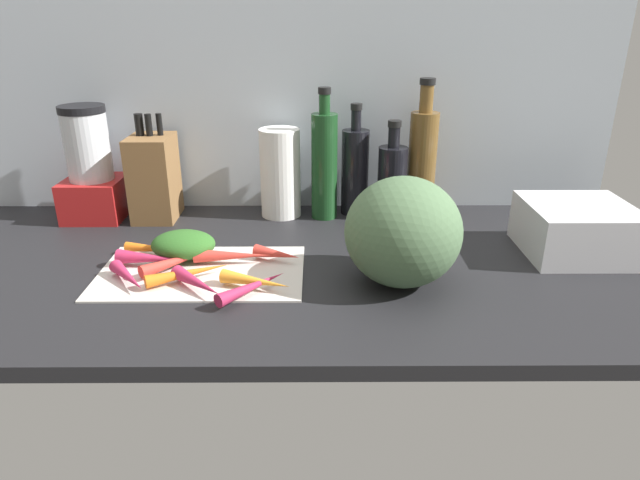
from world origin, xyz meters
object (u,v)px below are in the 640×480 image
object	(u,v)px
cutting_board	(202,271)
paper_towel_roll	(280,173)
carrot_1	(128,277)
winter_squash	(403,232)
knife_block	(154,177)
blender_appliance	(91,171)
carrot_8	(179,260)
bottle_0	(324,164)
carrot_2	(150,258)
carrot_4	(277,254)
carrot_6	(232,256)
bottle_1	(355,170)
carrot_5	(256,281)
carrot_3	(197,283)
carrot_7	(253,286)
carrot_0	(188,273)
bottle_2	(392,180)
carrot_9	(159,249)
dish_rack	(576,229)
bottle_3	(422,160)

from	to	relation	value
cutting_board	paper_towel_roll	size ratio (longest dim) A/B	1.84
carrot_1	winter_squash	xyz separation A→B (cm)	(54.53, 1.68, 8.79)
knife_block	blender_appliance	xyz separation A→B (cm)	(-16.12, 0.19, 1.60)
carrot_8	bottle_0	xyz separation A→B (cm)	(31.24, 32.71, 12.19)
carrot_2	knife_block	distance (cm)	33.77
carrot_4	carrot_6	size ratio (longest dim) A/B	0.64
bottle_0	bottle_1	world-z (taller)	bottle_0
carrot_2	carrot_5	size ratio (longest dim) A/B	1.00
carrot_2	blender_appliance	bearing A→B (deg)	125.48
carrot_4	knife_block	distance (cm)	45.57
carrot_3	knife_block	distance (cm)	48.12
carrot_7	carrot_8	distance (cm)	20.81
blender_appliance	bottle_1	size ratio (longest dim) A/B	1.00
carrot_8	paper_towel_roll	xyz separation A→B (cm)	(19.69, 34.28, 9.42)
carrot_4	bottle_0	distance (cm)	33.89
carrot_0	carrot_6	bearing A→B (deg)	46.04
bottle_2	carrot_8	bearing A→B (deg)	-146.52
bottle_2	bottle_0	bearing A→B (deg)	178.76
carrot_6	carrot_9	size ratio (longest dim) A/B	1.03
carrot_8	carrot_7	bearing A→B (deg)	-35.87
carrot_4	carrot_6	bearing A→B (deg)	-173.89
cutting_board	dish_rack	world-z (taller)	dish_rack
cutting_board	carrot_8	bearing A→B (deg)	160.45
carrot_4	dish_rack	size ratio (longest dim) A/B	0.46
carrot_0	carrot_9	xyz separation A→B (cm)	(-9.22, 12.71, -0.22)
winter_squash	bottle_3	world-z (taller)	bottle_3
bottle_2	dish_rack	bearing A→B (deg)	-31.55
carrot_1	bottle_0	size ratio (longest dim) A/B	0.39
carrot_6	blender_appliance	size ratio (longest dim) A/B	0.56
carrot_1	carrot_8	xyz separation A→B (cm)	(8.35, 7.96, -0.01)
blender_appliance	bottle_0	size ratio (longest dim) A/B	0.87
carrot_2	bottle_0	xyz separation A→B (cm)	(37.47, 32.24, 11.95)
blender_appliance	bottle_2	world-z (taller)	blender_appliance
carrot_0	bottle_0	xyz separation A→B (cm)	(27.97, 38.90, 12.23)
dish_rack	carrot_8	bearing A→B (deg)	-174.46
cutting_board	carrot_5	xyz separation A→B (cm)	(12.29, -8.40, 1.84)
carrot_9	bottle_0	xyz separation A→B (cm)	(37.20, 26.19, 12.45)
cutting_board	knife_block	bearing A→B (deg)	117.74
carrot_3	carrot_8	xyz separation A→B (cm)	(-6.00, 10.92, -0.12)
carrot_1	paper_towel_roll	world-z (taller)	paper_towel_roll
carrot_7	bottle_1	bearing A→B (deg)	64.88
cutting_board	carrot_2	xyz separation A→B (cm)	(-11.18, 2.23, 2.02)
carrot_4	carrot_8	distance (cm)	20.78
carrot_4	dish_rack	world-z (taller)	dish_rack
carrot_4	paper_towel_roll	distance (cm)	32.75
carrot_2	bottle_0	size ratio (longest dim) A/B	0.43
carrot_7	carrot_8	bearing A→B (deg)	144.13
carrot_5	bottle_2	bearing A→B (deg)	53.32
knife_block	carrot_8	bearing A→B (deg)	-68.12
carrot_0	winter_squash	world-z (taller)	winter_squash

